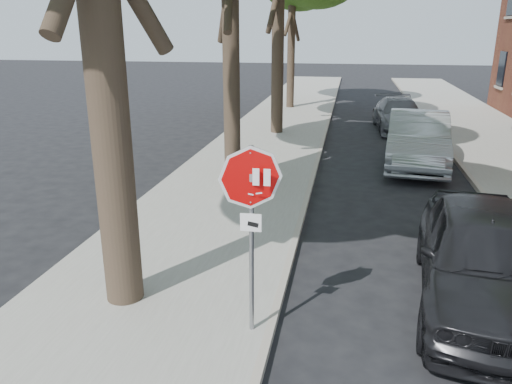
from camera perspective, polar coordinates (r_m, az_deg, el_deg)
ground at (r=7.17m, az=5.25°, el=-16.65°), size 120.00×120.00×0.00m
sidewalk_left at (r=18.57m, az=1.17°, el=5.55°), size 4.00×55.00×0.12m
sidewalk_right at (r=19.15m, az=27.20°, el=3.93°), size 4.00×55.00×0.12m
curb_left at (r=18.35m, az=7.52°, el=5.27°), size 0.12×55.00×0.13m
curb_right at (r=18.66m, az=21.16°, el=4.41°), size 0.12×55.00×0.13m
stop_sign at (r=6.34m, az=-0.58°, el=-1.54°), size 0.76×0.34×2.61m
car_a at (r=8.36m, az=24.64°, el=-6.78°), size 2.41×4.88×1.60m
car_b at (r=16.33m, az=17.98°, el=5.70°), size 2.24×5.19×1.66m
car_c at (r=22.11m, az=16.01°, el=8.48°), size 2.16×4.70×1.33m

